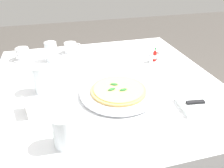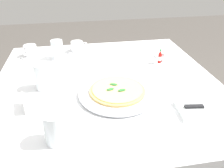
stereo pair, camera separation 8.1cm
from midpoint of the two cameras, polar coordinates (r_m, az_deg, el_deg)
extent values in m
cube|color=white|center=(1.12, -3.56, 0.15)|extent=(1.10, 1.10, 0.02)
cube|color=white|center=(1.67, -7.24, 4.72)|extent=(1.10, 0.01, 0.28)
cube|color=white|center=(1.39, 19.01, -2.30)|extent=(0.01, 1.10, 0.28)
cylinder|color=brown|center=(1.71, -21.48, -5.25)|extent=(0.06, 0.06, 0.72)
cylinder|color=brown|center=(1.81, 8.00, -1.23)|extent=(0.06, 0.06, 0.72)
cylinder|color=white|center=(1.01, -0.65, -2.52)|extent=(0.21, 0.21, 0.01)
cylinder|color=white|center=(1.01, -0.65, -2.09)|extent=(0.35, 0.35, 0.01)
cylinder|color=#DBAD60|center=(1.00, -0.66, -1.61)|extent=(0.25, 0.25, 0.01)
cylinder|color=#EFD17A|center=(1.00, -0.66, -1.27)|extent=(0.22, 0.22, 0.00)
ellipsoid|color=#2D7533|center=(0.98, 0.52, -1.47)|extent=(0.04, 0.02, 0.01)
ellipsoid|color=#2D7533|center=(0.99, -2.42, -1.37)|extent=(0.04, 0.03, 0.01)
ellipsoid|color=#2D7533|center=(1.02, -1.73, -0.08)|extent=(0.04, 0.03, 0.01)
cylinder|color=white|center=(1.48, -11.91, 7.78)|extent=(0.13, 0.13, 0.01)
cylinder|color=white|center=(1.47, -12.05, 8.99)|extent=(0.08, 0.08, 0.06)
torus|color=white|center=(1.48, -10.19, 9.47)|extent=(0.04, 0.01, 0.03)
cylinder|color=black|center=(1.46, -12.16, 9.96)|extent=(0.07, 0.07, 0.00)
cylinder|color=white|center=(1.47, -22.90, 5.91)|extent=(0.13, 0.13, 0.01)
cylinder|color=white|center=(1.46, -23.17, 7.15)|extent=(0.08, 0.08, 0.06)
torus|color=white|center=(1.42, -24.28, 6.45)|extent=(0.02, 0.03, 0.03)
cylinder|color=black|center=(1.45, -23.39, 8.15)|extent=(0.07, 0.07, 0.00)
cylinder|color=white|center=(1.07, -19.46, 1.07)|extent=(0.08, 0.08, 0.12)
cylinder|color=silver|center=(1.08, -19.32, 0.32)|extent=(0.07, 0.07, 0.09)
cylinder|color=white|center=(0.76, -15.10, -11.45)|extent=(0.08, 0.08, 0.11)
cylinder|color=silver|center=(0.78, -14.92, -12.46)|extent=(0.07, 0.07, 0.08)
cylinder|color=white|center=(1.38, -16.77, 7.81)|extent=(0.07, 0.07, 0.11)
cylinder|color=silver|center=(1.38, -16.70, 7.32)|extent=(0.06, 0.06, 0.09)
cube|color=white|center=(1.00, 20.46, -4.88)|extent=(0.23, 0.15, 0.02)
cube|color=silver|center=(1.01, 23.12, -3.98)|extent=(0.12, 0.04, 0.01)
cube|color=black|center=(0.97, 18.11, -4.43)|extent=(0.08, 0.03, 0.01)
cylinder|color=#B7140F|center=(1.34, 8.98, 6.81)|extent=(0.02, 0.02, 0.05)
cylinder|color=white|center=(1.34, 8.98, 6.81)|extent=(0.02, 0.02, 0.02)
cone|color=#B7140F|center=(1.33, 9.11, 8.22)|extent=(0.02, 0.02, 0.02)
cylinder|color=#1E722D|center=(1.32, 9.15, 8.78)|extent=(0.01, 0.01, 0.01)
cylinder|color=white|center=(1.36, 9.89, 6.79)|extent=(0.03, 0.03, 0.04)
cylinder|color=white|center=(1.36, 9.86, 6.56)|extent=(0.02, 0.02, 0.03)
sphere|color=silver|center=(1.35, 9.97, 7.71)|extent=(0.02, 0.02, 0.02)
cylinder|color=white|center=(1.32, 8.00, 6.24)|extent=(0.03, 0.03, 0.04)
cylinder|color=#38332D|center=(1.33, 7.99, 6.00)|extent=(0.02, 0.02, 0.03)
sphere|color=silver|center=(1.31, 8.08, 7.19)|extent=(0.02, 0.02, 0.02)
cube|color=white|center=(0.96, -23.34, -5.58)|extent=(0.02, 0.09, 0.06)
camera|label=1|loc=(0.04, -92.20, -1.29)|focal=36.18mm
camera|label=2|loc=(0.04, 87.80, 1.29)|focal=36.18mm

